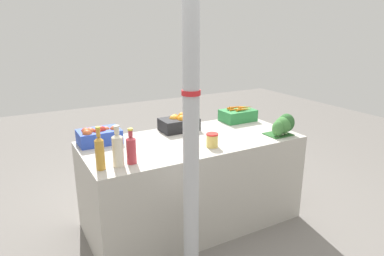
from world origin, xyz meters
name	(u,v)px	position (x,y,z in m)	size (l,w,h in m)	color
ground_plane	(192,220)	(0.00, 0.00, 0.00)	(10.00, 10.00, 0.00)	slate
market_table	(192,181)	(0.00, 0.00, 0.40)	(1.84, 0.85, 0.79)	#B7B2A8
support_pole	(191,98)	(-0.39, -0.68, 1.31)	(0.11, 0.11, 2.63)	#B7BABF
apple_crate	(98,135)	(-0.73, 0.28, 0.86)	(0.34, 0.22, 0.15)	#2847B7
orange_crate	(180,122)	(0.03, 0.29, 0.87)	(0.34, 0.22, 0.15)	black
carrot_crate	(238,115)	(0.69, 0.28, 0.85)	(0.34, 0.22, 0.15)	#2D8442
broccoli_pile	(284,125)	(0.76, -0.29, 0.89)	(0.24, 0.20, 0.19)	#2D602D
juice_bottle_amber	(100,152)	(-0.85, -0.25, 0.92)	(0.06, 0.06, 0.30)	gold
juice_bottle_cloudy	(118,149)	(-0.72, -0.25, 0.92)	(0.08, 0.08, 0.29)	beige
juice_bottle_ruby	(131,149)	(-0.63, -0.25, 0.90)	(0.07, 0.07, 0.26)	#B2333D
pickle_jar	(212,140)	(0.05, -0.25, 0.85)	(0.10, 0.10, 0.11)	#DBBC56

